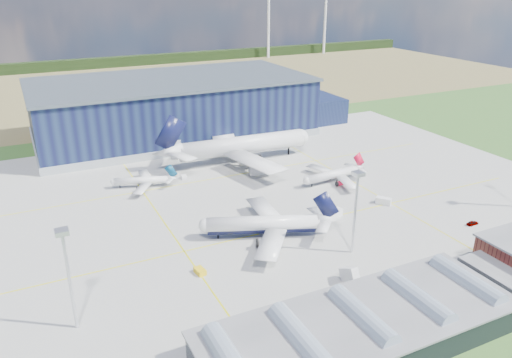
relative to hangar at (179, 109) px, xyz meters
name	(u,v)px	position (x,y,z in m)	size (l,w,h in m)	color
ground	(267,215)	(-2.81, -94.80, -11.62)	(600.00, 600.00, 0.00)	#305A22
apron	(253,203)	(-2.81, -84.80, -11.59)	(220.00, 160.00, 0.08)	gray
farmland	(119,86)	(-2.81, 125.20, -11.62)	(600.00, 220.00, 0.01)	olive
treeline	(97,63)	(-2.81, 205.20, -7.62)	(600.00, 8.00, 8.00)	black
hangar	(179,109)	(0.00, 0.00, 0.00)	(145.00, 62.00, 26.10)	#101537
glass_concourse	(375,324)	(-9.26, -154.80, -7.93)	(78.00, 23.00, 8.60)	black
light_mast_west	(67,264)	(-62.81, -124.80, 3.82)	(2.60, 2.60, 23.00)	silver
light_mast_center	(356,200)	(7.19, -124.80, 3.82)	(2.60, 2.60, 23.00)	silver
airliner_navy	(263,216)	(-10.32, -106.80, -5.07)	(40.15, 39.28, 13.09)	silver
airliner_red	(332,171)	(30.00, -81.40, -7.11)	(27.62, 27.02, 9.01)	silver
airliner_widebody	(243,136)	(10.64, -47.49, -1.06)	(64.77, 63.36, 21.12)	silver
airliner_regional	(141,177)	(-32.06, -56.10, -7.74)	(23.76, 23.24, 7.75)	silver
gse_tug_a	(200,271)	(-32.69, -116.81, -10.92)	(2.04, 3.34, 1.39)	yellow
gse_tug_b	(270,216)	(-2.91, -96.84, -10.93)	(2.11, 3.16, 1.37)	yellow
gse_van_a	(334,214)	(14.85, -105.09, -10.41)	(2.42, 5.54, 2.42)	white
gse_cart_a	(184,177)	(-16.27, -54.99, -11.01)	(1.87, 2.81, 1.22)	white
gse_van_b	(384,201)	(34.59, -104.19, -10.51)	(2.21, 4.81, 2.21)	white
gse_cart_b	(176,158)	(-12.64, -33.26, -10.93)	(2.10, 3.15, 1.37)	white
airstair	(349,278)	(-2.26, -136.49, -10.00)	(2.03, 5.06, 3.24)	white
car_a	(473,223)	(48.71, -127.41, -10.95)	(1.57, 3.91, 1.33)	#99999E
car_b	(484,258)	(35.91, -142.80, -11.06)	(1.17, 3.35, 1.10)	#99999E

